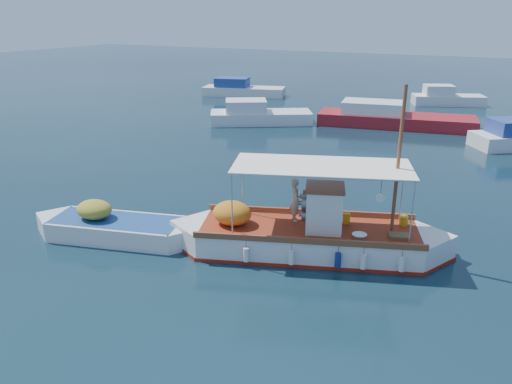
% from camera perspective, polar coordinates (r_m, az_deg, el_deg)
% --- Properties ---
extents(ground, '(160.00, 160.00, 0.00)m').
position_cam_1_polar(ground, '(16.31, 4.38, -6.35)').
color(ground, black).
rests_on(ground, ground).
extents(fishing_caique, '(8.53, 4.45, 5.50)m').
position_cam_1_polar(fishing_caique, '(15.90, 5.83, -5.20)').
color(fishing_caique, white).
rests_on(fishing_caique, ground).
extents(dinghy, '(5.87, 2.71, 1.48)m').
position_cam_1_polar(dinghy, '(17.45, -15.78, -4.14)').
color(dinghy, white).
rests_on(dinghy, ground).
extents(bg_boat_nw, '(7.08, 5.44, 1.80)m').
position_cam_1_polar(bg_boat_nw, '(34.36, 0.20, 8.68)').
color(bg_boat_nw, silver).
rests_on(bg_boat_nw, ground).
extents(bg_boat_n, '(10.37, 4.41, 1.80)m').
position_cam_1_polar(bg_boat_n, '(34.62, 15.14, 8.08)').
color(bg_boat_n, maroon).
rests_on(bg_boat_n, ground).
extents(bg_boat_far_w, '(7.60, 4.09, 1.80)m').
position_cam_1_polar(bg_boat_far_w, '(45.98, -1.67, 11.54)').
color(bg_boat_far_w, silver).
rests_on(bg_boat_far_w, ground).
extents(bg_boat_far_n, '(5.91, 3.89, 1.80)m').
position_cam_1_polar(bg_boat_far_n, '(44.11, 20.89, 9.91)').
color(bg_boat_far_n, silver).
rests_on(bg_boat_far_n, ground).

